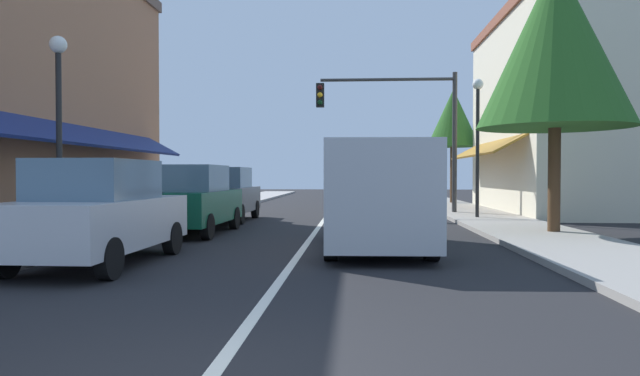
# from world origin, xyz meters

# --- Properties ---
(ground_plane) EXTENTS (80.00, 80.00, 0.00)m
(ground_plane) POSITION_xyz_m (0.00, 18.00, 0.00)
(ground_plane) COLOR black
(sidewalk_left) EXTENTS (2.60, 56.00, 0.12)m
(sidewalk_left) POSITION_xyz_m (-5.50, 18.00, 0.06)
(sidewalk_left) COLOR #A39E99
(sidewalk_left) RESTS_ON ground
(sidewalk_right) EXTENTS (2.60, 56.00, 0.12)m
(sidewalk_right) POSITION_xyz_m (5.50, 18.00, 0.06)
(sidewalk_right) COLOR gray
(sidewalk_right) RESTS_ON ground
(lane_center_stripe) EXTENTS (0.14, 52.00, 0.01)m
(lane_center_stripe) POSITION_xyz_m (0.00, 18.00, 0.00)
(lane_center_stripe) COLOR silver
(lane_center_stripe) RESTS_ON ground
(storefront_right_block) EXTENTS (6.35, 10.20, 7.98)m
(storefront_right_block) POSITION_xyz_m (9.31, 20.00, 3.99)
(storefront_right_block) COLOR beige
(storefront_right_block) RESTS_ON ground
(parked_car_nearest_left) EXTENTS (1.84, 4.13, 1.77)m
(parked_car_nearest_left) POSITION_xyz_m (-3.23, 5.74, 0.88)
(parked_car_nearest_left) COLOR #B7BABF
(parked_car_nearest_left) RESTS_ON ground
(parked_car_second_left) EXTENTS (1.85, 4.13, 1.77)m
(parked_car_second_left) POSITION_xyz_m (-3.14, 10.89, 0.88)
(parked_car_second_left) COLOR #0F4C33
(parked_car_second_left) RESTS_ON ground
(parked_car_third_left) EXTENTS (1.79, 4.10, 1.77)m
(parked_car_third_left) POSITION_xyz_m (-3.27, 15.10, 0.88)
(parked_car_third_left) COLOR #4C5156
(parked_car_third_left) RESTS_ON ground
(van_in_lane) EXTENTS (2.10, 5.22, 2.12)m
(van_in_lane) POSITION_xyz_m (1.48, 8.11, 1.15)
(van_in_lane) COLOR #B2B7BC
(van_in_lane) RESTS_ON ground
(traffic_signal_mast_arm) EXTENTS (5.32, 0.50, 5.40)m
(traffic_signal_mast_arm) POSITION_xyz_m (2.91, 18.32, 3.72)
(traffic_signal_mast_arm) COLOR #333333
(traffic_signal_mast_arm) RESTS_ON ground
(street_lamp_left_near) EXTENTS (0.36, 0.36, 4.42)m
(street_lamp_left_near) POSITION_xyz_m (-5.14, 8.07, 3.01)
(street_lamp_left_near) COLOR black
(street_lamp_left_near) RESTS_ON ground
(street_lamp_right_mid) EXTENTS (0.36, 0.36, 4.71)m
(street_lamp_right_mid) POSITION_xyz_m (5.11, 15.75, 3.18)
(street_lamp_right_mid) COLOR black
(street_lamp_right_mid) RESTS_ON ground
(tree_right_near) EXTENTS (3.78, 3.78, 6.84)m
(tree_right_near) POSITION_xyz_m (5.98, 10.93, 4.75)
(tree_right_near) COLOR #4C331E
(tree_right_near) RESTS_ON ground
(tree_right_far) EXTENTS (2.67, 2.67, 5.91)m
(tree_right_far) POSITION_xyz_m (6.03, 26.12, 4.40)
(tree_right_far) COLOR #4C331E
(tree_right_far) RESTS_ON ground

